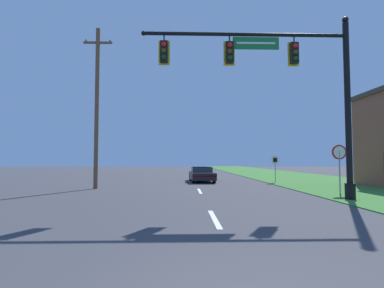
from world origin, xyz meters
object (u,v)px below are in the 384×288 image
Objects in this scene: car_ahead at (202,174)px; utility_pole_near at (97,105)px; signal_mast at (292,84)px; stop_sign at (339,158)px; route_sign_post at (275,163)px.

utility_pole_near reaches higher than car_ahead.
signal_mast reaches higher than car_ahead.
utility_pole_near is (-6.89, -5.95, 4.58)m from car_ahead.
utility_pole_near is at bearing 165.72° from stop_sign.
route_sign_post is (-0.83, 8.13, -0.34)m from stop_sign.
signal_mast is at bearing -102.94° from route_sign_post.
signal_mast reaches higher than route_sign_post.
utility_pole_near is (-12.60, -4.71, 3.66)m from route_sign_post.
signal_mast is 3.76× the size of stop_sign.
signal_mast is 11.20m from route_sign_post.
car_ahead is 0.47× the size of utility_pole_near.
signal_mast is 12.87m from car_ahead.
car_ahead is at bearing 40.81° from utility_pole_near.
signal_mast is at bearing -73.89° from car_ahead.
car_ahead is 1.89× the size of stop_sign.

